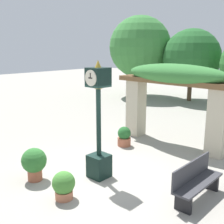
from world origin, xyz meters
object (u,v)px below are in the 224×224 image
object	(u,v)px
pedestal_clock	(99,128)
park_bench	(196,181)
potted_plant_near_right	(64,185)
potted_plant_near_left	(124,136)
potted_plant_far_left	(34,162)

from	to	relation	value
pedestal_clock	park_bench	bearing A→B (deg)	16.77
potted_plant_near_right	pedestal_clock	bearing A→B (deg)	99.46
pedestal_clock	potted_plant_near_left	xyz separation A→B (m)	(-1.12, 2.31, -1.03)
pedestal_clock	potted_plant_near_right	size ratio (longest dim) A/B	4.67
potted_plant_near_right	park_bench	size ratio (longest dim) A/B	0.40
potted_plant_near_left	pedestal_clock	bearing A→B (deg)	-64.17
potted_plant_near_left	potted_plant_near_right	xyz separation A→B (m)	(1.35, -3.66, 0.01)
potted_plant_near_left	potted_plant_near_right	distance (m)	3.90
pedestal_clock	potted_plant_near_right	distance (m)	1.71
potted_plant_near_right	park_bench	xyz separation A→B (m)	(2.20, 2.08, 0.10)
pedestal_clock	park_bench	distance (m)	2.70
potted_plant_near_left	potted_plant_near_right	size ratio (longest dim) A/B	1.04
potted_plant_near_left	potted_plant_far_left	bearing A→B (deg)	-89.51
potted_plant_near_right	potted_plant_near_left	bearing A→B (deg)	110.16
park_bench	potted_plant_near_right	bearing A→B (deg)	133.42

